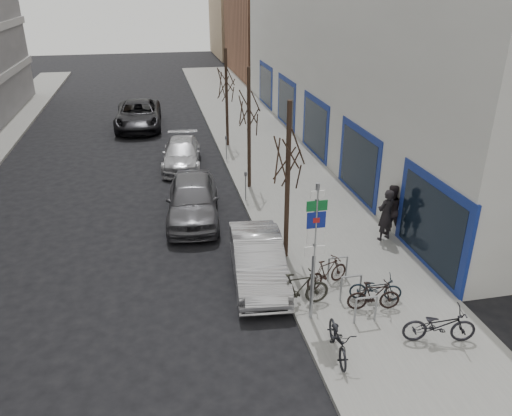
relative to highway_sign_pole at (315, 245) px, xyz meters
name	(u,v)px	position (x,y,z in m)	size (l,w,h in m)	color
ground	(226,333)	(-2.40, 0.01, -2.46)	(120.00, 120.00, 0.00)	black
sidewalk_east	(289,185)	(2.10, 10.01, -2.38)	(5.00, 70.00, 0.15)	slate
commercial_building	(472,52)	(14.60, 16.01, 2.54)	(20.00, 32.00, 10.00)	#B7B7B2
brick_building_far	(294,33)	(10.60, 40.01, 1.54)	(12.00, 14.00, 8.00)	brown
tan_building_far	(266,18)	(11.10, 55.01, 2.04)	(13.00, 12.00, 9.00)	#937A5B
highway_sign_pole	(315,245)	(0.00, 0.00, 0.00)	(0.55, 0.10, 4.20)	gray
bike_rack	(351,285)	(1.40, 0.61, -1.80)	(0.66, 2.26, 0.83)	gray
tree_near	(289,145)	(0.20, 3.51, 1.65)	(1.80, 1.80, 5.50)	black
tree_mid	(249,100)	(0.20, 10.01, 1.65)	(1.80, 1.80, 5.50)	black
tree_far	(226,75)	(0.20, 16.51, 1.65)	(1.80, 1.80, 5.50)	black
meter_front	(277,244)	(-0.25, 3.01, -1.54)	(0.10, 0.08, 1.27)	gray
meter_mid	(246,183)	(-0.25, 8.51, -1.54)	(0.10, 0.08, 1.27)	gray
meter_back	(226,145)	(-0.25, 14.01, -1.54)	(0.10, 0.08, 1.27)	gray
bike_near_left	(338,336)	(0.21, -1.56, -1.78)	(0.53, 1.74, 1.06)	black
bike_near_right	(374,295)	(1.86, 0.02, -1.84)	(0.46, 1.54, 0.94)	black
bike_mid_curb	(376,286)	(2.12, 0.46, -1.84)	(0.46, 1.53, 0.93)	black
bike_mid_inner	(299,289)	(-0.19, 0.63, -1.74)	(0.56, 1.87, 1.13)	black
bike_far_curb	(440,322)	(2.95, -1.61, -1.73)	(0.57, 1.90, 1.16)	black
bike_far_inner	(327,272)	(0.96, 1.46, -1.83)	(0.47, 1.58, 0.96)	black
parked_car_front	(258,260)	(-1.00, 2.43, -1.72)	(1.56, 4.47, 1.47)	#B1B1B6
parked_car_mid	(193,199)	(-2.60, 7.41, -1.60)	(2.02, 5.01, 1.71)	#525157
parked_car_back	(182,154)	(-2.60, 13.78, -1.78)	(1.90, 4.67, 1.36)	#A7A7AC
lane_car	(138,115)	(-4.81, 21.93, -1.61)	(2.82, 6.12, 1.70)	black
pedestrian_near	(386,215)	(4.01, 3.95, -1.34)	(0.71, 0.47, 1.94)	black
pedestrian_far	(390,209)	(4.40, 4.40, -1.34)	(0.72, 0.49, 1.94)	black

